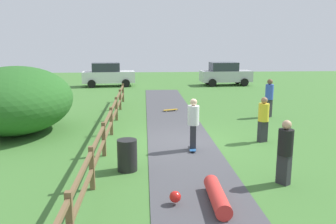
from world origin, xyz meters
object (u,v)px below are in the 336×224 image
object	(u,v)px
skateboard_loose	(170,110)
skater_fallen	(214,196)
trash_bin	(127,155)
bystander_blue	(269,96)
bystander_black	(285,149)
parked_car_silver	(225,74)
bystander_yellow	(263,118)
parked_car_white	(108,75)
bush_large	(16,100)
skater_riding	(193,122)

from	to	relation	value
skateboard_loose	skater_fallen	bearing A→B (deg)	-89.09
skateboard_loose	trash_bin	bearing A→B (deg)	-102.49
skater_fallen	bystander_blue	world-z (taller)	bystander_blue
trash_bin	bystander_blue	bearing A→B (deg)	45.91
bystander_black	parked_car_silver	bearing A→B (deg)	80.98
bystander_yellow	parked_car_white	world-z (taller)	parked_car_white
trash_bin	skateboard_loose	distance (m)	8.59
skater_fallen	bystander_black	bearing A→B (deg)	26.97
bush_large	bystander_blue	distance (m)	11.28
skater_fallen	bystander_blue	distance (m)	10.03
skateboard_loose	bystander_blue	distance (m)	5.02
bush_large	bystander_yellow	xyz separation A→B (m)	(9.36, -1.98, -0.43)
trash_bin	skateboard_loose	bearing A→B (deg)	77.51
bystander_black	parked_car_white	bearing A→B (deg)	107.53
trash_bin	skater_riding	distance (m)	2.77
bystander_blue	bystander_yellow	bearing A→B (deg)	-112.42
skater_fallen	bystander_blue	size ratio (longest dim) A/B	0.89
skater_fallen	bystander_blue	xyz separation A→B (m)	(4.46, 8.94, 0.83)
parked_car_white	parked_car_silver	xyz separation A→B (m)	(9.75, 0.00, 0.00)
bystander_yellow	parked_car_white	distance (m)	18.25
skateboard_loose	parked_car_silver	distance (m)	12.24
bystander_blue	parked_car_silver	xyz separation A→B (m)	(0.80, 12.62, -0.07)
bush_large	trash_bin	xyz separation A→B (m)	(4.58, -4.54, -0.88)
skateboard_loose	parked_car_white	bearing A→B (deg)	111.54
skater_riding	parked_car_white	world-z (taller)	parked_car_white
skateboard_loose	parked_car_white	world-z (taller)	parked_car_white
bush_large	parked_car_silver	xyz separation A→B (m)	(11.87, 14.77, -0.37)
bystander_blue	parked_car_white	world-z (taller)	parked_car_white
bush_large	skater_fallen	distance (m)	9.54
bush_large	bystander_black	size ratio (longest dim) A/B	3.13
bystander_blue	parked_car_silver	distance (m)	12.64
bystander_blue	parked_car_white	bearing A→B (deg)	125.33
skater_riding	bystander_blue	xyz separation A→B (m)	(4.38, 4.98, 0.04)
skater_fallen	skateboard_loose	bearing A→B (deg)	90.91
bystander_yellow	parked_car_silver	bearing A→B (deg)	81.48
parked_car_silver	bystander_yellow	bearing A→B (deg)	-98.52
parked_car_silver	skater_fallen	bearing A→B (deg)	-103.72
bystander_black	parked_car_silver	distance (m)	20.80
skater_riding	bystander_yellow	bearing A→B (deg)	17.50
bush_large	skater_fallen	world-z (taller)	bush_large
trash_bin	parked_car_silver	world-z (taller)	parked_car_silver
bush_large	skater_riding	xyz separation A→B (m)	(6.70, -2.82, -0.34)
bystander_yellow	bystander_blue	bearing A→B (deg)	67.58
bystander_blue	bystander_black	bearing A→B (deg)	-107.23
parked_car_silver	skateboard_loose	bearing A→B (deg)	-116.43
skater_riding	bystander_black	distance (m)	3.51
skater_fallen	skateboard_loose	size ratio (longest dim) A/B	2.01
bystander_blue	bush_large	bearing A→B (deg)	-168.99
bush_large	skater_riding	size ratio (longest dim) A/B	3.01
bystander_black	parked_car_silver	world-z (taller)	parked_car_silver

